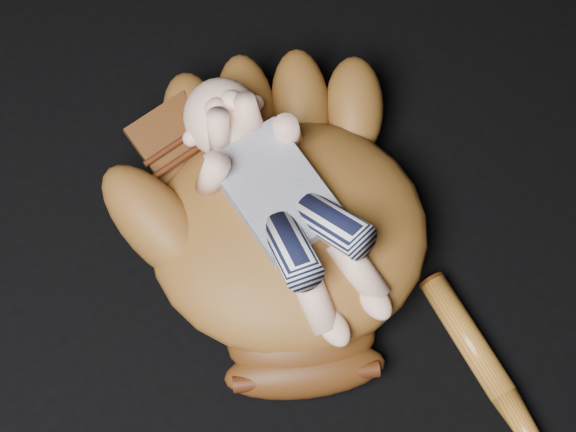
# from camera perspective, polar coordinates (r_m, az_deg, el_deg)

# --- Properties ---
(baseball_glove) EXTENTS (0.57, 0.62, 0.16)m
(baseball_glove) POSITION_cam_1_polar(r_m,az_deg,el_deg) (1.15, 0.06, -0.68)
(baseball_glove) COLOR brown
(baseball_glove) RESTS_ON ground
(newborn_baby) EXTENTS (0.25, 0.41, 0.16)m
(newborn_baby) POSITION_cam_1_polar(r_m,az_deg,el_deg) (1.10, 0.00, 0.62)
(newborn_baby) COLOR beige
(newborn_baby) RESTS_ON baseball_glove
(baseball_bat) EXTENTS (0.08, 0.39, 0.04)m
(baseball_bat) POSITION_cam_1_polar(r_m,az_deg,el_deg) (1.17, 14.37, -12.06)
(baseball_bat) COLOR #985B1D
(baseball_bat) RESTS_ON ground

